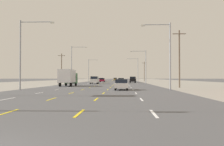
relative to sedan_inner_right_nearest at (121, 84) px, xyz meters
The scene contains 24 objects.
ground_plane 37.08m from the sedan_inner_right_nearest, 95.64° to the left, with size 572.00×572.00×0.00m, color #4C4C4F.
lot_apron_left 46.56m from the sedan_inner_right_nearest, 127.58° to the left, with size 28.00×440.00×0.01m, color gray.
lot_apron_right 42.51m from the sedan_inner_right_nearest, 60.23° to the left, with size 28.00×440.00×0.01m, color gray.
lane_markings 75.49m from the sedan_inner_right_nearest, 92.77° to the left, with size 10.64×227.60×0.01m.
signal_span_wire 22.38m from the sedan_inner_right_nearest, 98.84° to the right, with size 26.57×0.52×9.02m.
sedan_inner_right_nearest is the anchor object (origin of this frame).
box_truck_far_left_near 17.54m from the sedan_inner_right_nearest, 126.68° to the left, with size 2.40×7.20×3.23m.
suv_inner_left_mid 32.75m from the sedan_inner_right_nearest, 102.83° to the left, with size 1.98×4.90×1.98m.
hatchback_inner_right_midfar 37.94m from the sedan_inner_right_nearest, 90.38° to the left, with size 1.72×3.90×1.54m.
suv_far_right_far 46.74m from the sedan_inner_right_nearest, 85.73° to the left, with size 1.98×4.90×1.98m.
sedan_inner_left_farther 57.33m from the sedan_inner_right_nearest, 97.26° to the left, with size 1.80×4.50×1.46m.
hatchback_far_left_farthest 72.02m from the sedan_inner_right_nearest, 98.60° to the left, with size 1.72×3.90×1.54m.
sedan_far_left_distant_a 81.33m from the sedan_inner_right_nearest, 97.58° to the left, with size 1.80×4.50×1.46m.
sedan_far_left_distant_b 93.74m from the sedan_inner_right_nearest, 96.44° to the left, with size 1.80×4.50×1.46m.
hatchback_center_turn_distant_c 95.55m from the sedan_inner_right_nearest, 92.13° to the left, with size 1.72×3.90×1.54m.
streetlight_left_row_0 14.14m from the sedan_inner_right_nearest, behind, with size 4.76×0.26×9.53m.
streetlight_right_row_0 7.59m from the sedan_inner_right_nearest, ahead, with size 4.01×0.26×9.01m.
streetlight_left_row_1 36.42m from the sedan_inner_right_nearest, 111.75° to the left, with size 4.40×0.26×10.30m.
streetlight_right_row_1 34.32m from the sedan_inner_right_nearest, 79.80° to the left, with size 4.41×0.26×9.10m.
streetlight_left_row_2 69.05m from the sedan_inner_right_nearest, 101.23° to the left, with size 3.79×0.26×9.21m.
streetlight_right_row_2 68.02m from the sedan_inner_right_nearest, 84.94° to the left, with size 4.81×0.26×9.64m.
utility_pole_right_row_0 13.10m from the sedan_inner_right_nearest, 39.04° to the left, with size 2.20×0.26×9.58m.
utility_pole_left_row_1 44.05m from the sedan_inner_right_nearest, 114.48° to the left, with size 2.20×0.26×8.89m.
utility_pole_right_row_2 78.03m from the sedan_inner_right_nearest, 82.65° to the left, with size 2.20×0.26×8.79m.
Camera 1 is at (3.78, -4.64, 1.69)m, focal length 39.68 mm.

